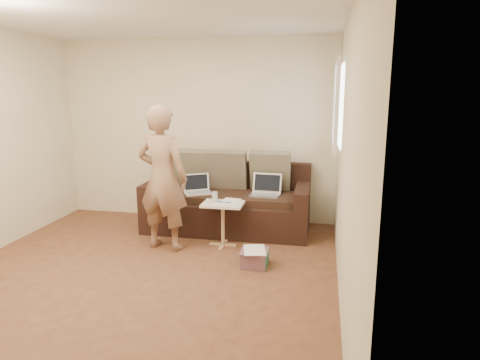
{
  "coord_description": "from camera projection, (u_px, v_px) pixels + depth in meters",
  "views": [
    {
      "loc": [
        1.8,
        -3.72,
        1.91
      ],
      "look_at": [
        0.8,
        1.4,
        0.78
      ],
      "focal_mm": 32.02,
      "sensor_mm": 36.0,
      "label": 1
    }
  ],
  "objects": [
    {
      "name": "floor",
      "position": [
        136.0,
        281.0,
        4.31
      ],
      "size": [
        4.5,
        4.5,
        0.0
      ],
      "primitive_type": "plane",
      "color": "#562D20",
      "rests_on": "ground"
    },
    {
      "name": "pillow_left",
      "position": [
        189.0,
        168.0,
        6.05
      ],
      "size": [
        0.55,
        0.29,
        0.57
      ],
      "primitive_type": null,
      "rotation": [
        0.28,
        0.0,
        0.0
      ],
      "color": "#6A624E",
      "rests_on": "sofa"
    },
    {
      "name": "ceiling",
      "position": [
        120.0,
        7.0,
        3.75
      ],
      "size": [
        4.5,
        4.5,
        0.0
      ],
      "primitive_type": "plane",
      "rotation": [
        3.14,
        0.0,
        0.0
      ],
      "color": "white",
      "rests_on": "wall_back"
    },
    {
      "name": "side_table",
      "position": [
        223.0,
        224.0,
        5.23
      ],
      "size": [
        0.49,
        0.34,
        0.54
      ],
      "primitive_type": null,
      "color": "silver",
      "rests_on": "ground"
    },
    {
      "name": "pillow_right",
      "position": [
        270.0,
        171.0,
        5.87
      ],
      "size": [
        0.55,
        0.28,
        0.57
      ],
      "primitive_type": null,
      "rotation": [
        0.26,
        0.0,
        0.0
      ],
      "color": "#6A624E",
      "rests_on": "sofa"
    },
    {
      "name": "wall_right",
      "position": [
        346.0,
        160.0,
        3.66
      ],
      "size": [
        0.0,
        4.5,
        4.5
      ],
      "primitive_type": "plane",
      "rotation": [
        1.57,
        0.0,
        -1.57
      ],
      "color": "beige",
      "rests_on": "ground"
    },
    {
      "name": "laptop_white",
      "position": [
        198.0,
        194.0,
        5.72
      ],
      "size": [
        0.43,
        0.39,
        0.25
      ],
      "primitive_type": null,
      "rotation": [
        0.0,
        0.0,
        0.5
      ],
      "color": "white",
      "rests_on": "sofa"
    },
    {
      "name": "person",
      "position": [
        163.0,
        178.0,
        5.03
      ],
      "size": [
        0.69,
        0.52,
        1.73
      ],
      "primitive_type": "imported",
      "rotation": [
        0.0,
        0.0,
        2.98
      ],
      "color": "#866049",
      "rests_on": "ground"
    },
    {
      "name": "drinking_glass",
      "position": [
        215.0,
        197.0,
        5.24
      ],
      "size": [
        0.07,
        0.07,
        0.12
      ],
      "primitive_type": null,
      "color": "silver",
      "rests_on": "side_table"
    },
    {
      "name": "window_blinds",
      "position": [
        338.0,
        106.0,
        5.02
      ],
      "size": [
        0.12,
        0.88,
        1.08
      ],
      "primitive_type": null,
      "color": "white",
      "rests_on": "wall_right"
    },
    {
      "name": "wall_back",
      "position": [
        197.0,
        131.0,
        6.19
      ],
      "size": [
        4.0,
        0.0,
        4.0
      ],
      "primitive_type": "plane",
      "rotation": [
        1.57,
        0.0,
        0.0
      ],
      "color": "beige",
      "rests_on": "ground"
    },
    {
      "name": "laptop_silver",
      "position": [
        265.0,
        196.0,
        5.61
      ],
      "size": [
        0.41,
        0.31,
        0.26
      ],
      "primitive_type": null,
      "rotation": [
        0.0,
        0.0,
        -0.07
      ],
      "color": "#B7BABC",
      "rests_on": "sofa"
    },
    {
      "name": "scissors",
      "position": [
        224.0,
        202.0,
        5.18
      ],
      "size": [
        0.2,
        0.14,
        0.02
      ],
      "primitive_type": null,
      "rotation": [
        0.0,
        0.0,
        -0.25
      ],
      "color": "silver",
      "rests_on": "side_table"
    },
    {
      "name": "pillow_mid",
      "position": [
        227.0,
        170.0,
        5.93
      ],
      "size": [
        0.55,
        0.27,
        0.57
      ],
      "primitive_type": null,
      "rotation": [
        0.24,
        0.0,
        0.0
      ],
      "color": "brown",
      "rests_on": "sofa"
    },
    {
      "name": "sofa",
      "position": [
        227.0,
        199.0,
        5.81
      ],
      "size": [
        2.2,
        0.95,
        0.85
      ],
      "primitive_type": null,
      "color": "black",
      "rests_on": "ground"
    },
    {
      "name": "striped_box",
      "position": [
        255.0,
        258.0,
        4.66
      ],
      "size": [
        0.3,
        0.3,
        0.19
      ],
      "primitive_type": null,
      "color": "#C31D50",
      "rests_on": "ground"
    },
    {
      "name": "paper_on_table",
      "position": [
        230.0,
        201.0,
        5.25
      ],
      "size": [
        0.25,
        0.33,
        0.0
      ],
      "primitive_type": null,
      "rotation": [
        0.0,
        0.0,
        -0.14
      ],
      "color": "white",
      "rests_on": "side_table"
    }
  ]
}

